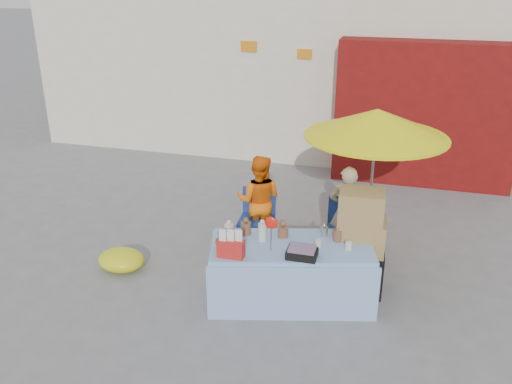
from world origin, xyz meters
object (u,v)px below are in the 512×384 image
(vendor_beige, at_px, (346,211))
(box_stack, at_px, (360,245))
(market_table, at_px, (290,271))
(umbrella, at_px, (377,124))
(chair_left, at_px, (256,231))
(vendor_orange, at_px, (259,200))
(chair_right, at_px, (343,242))

(vendor_beige, bearing_deg, box_stack, 102.72)
(market_table, height_order, vendor_beige, vendor_beige)
(market_table, bearing_deg, umbrella, 46.81)
(chair_left, xyz_separation_m, umbrella, (1.55, 0.28, 1.64))
(market_table, relative_size, box_stack, 1.57)
(market_table, bearing_deg, vendor_orange, 105.26)
(chair_right, distance_m, vendor_orange, 1.33)
(chair_right, bearing_deg, box_stack, -74.25)
(market_table, xyz_separation_m, vendor_beige, (0.50, 1.31, 0.27))
(market_table, distance_m, chair_left, 1.40)
(chair_left, distance_m, umbrella, 2.27)
(umbrella, bearing_deg, chair_left, -169.62)
(box_stack, bearing_deg, chair_right, 110.46)
(umbrella, distance_m, box_stack, 1.63)
(chair_right, bearing_deg, vendor_orange, 169.15)
(vendor_orange, distance_m, umbrella, 1.97)
(vendor_beige, height_order, box_stack, box_stack)
(market_table, height_order, umbrella, umbrella)
(chair_right, xyz_separation_m, box_stack, (0.27, -0.73, 0.37))
(chair_left, bearing_deg, chair_right, -4.71)
(vendor_orange, bearing_deg, box_stack, 145.60)
(vendor_beige, bearing_deg, umbrella, -158.15)
(chair_left, distance_m, box_stack, 1.73)
(market_table, distance_m, vendor_orange, 1.54)
(chair_right, distance_m, umbrella, 1.69)
(vendor_beige, bearing_deg, vendor_orange, -4.71)
(market_table, relative_size, chair_left, 2.50)
(chair_right, xyz_separation_m, vendor_beige, (0.00, 0.13, 0.40))
(chair_left, distance_m, vendor_orange, 0.44)
(chair_right, bearing_deg, vendor_beige, 84.74)
(box_stack, bearing_deg, vendor_orange, 150.31)
(chair_right, xyz_separation_m, vendor_orange, (-1.25, 0.13, 0.42))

